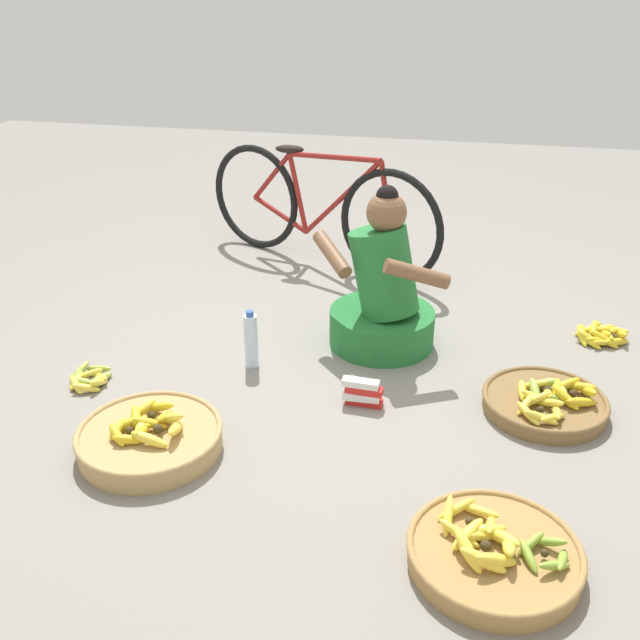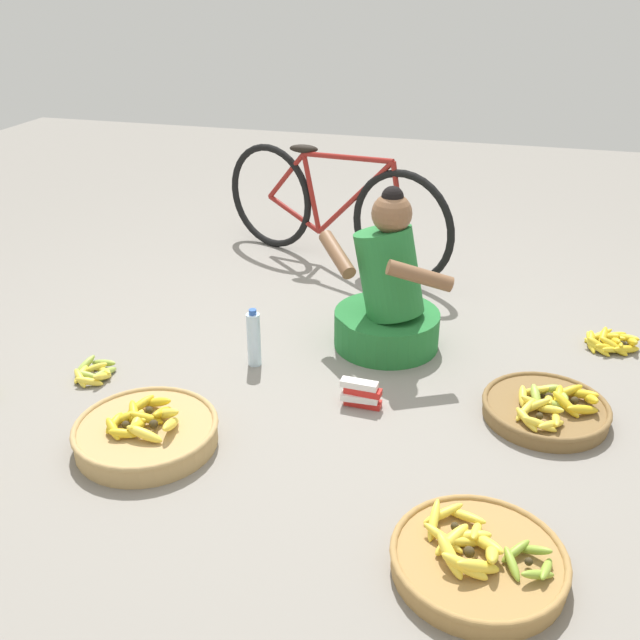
{
  "view_description": "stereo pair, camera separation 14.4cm",
  "coord_description": "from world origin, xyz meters",
  "px_view_note": "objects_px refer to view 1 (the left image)",
  "views": [
    {
      "loc": [
        0.59,
        -2.9,
        1.72
      ],
      "look_at": [
        0.0,
        -0.2,
        0.35
      ],
      "focal_mm": 40.55,
      "sensor_mm": 36.0,
      "label": 1
    },
    {
      "loc": [
        0.73,
        -2.86,
        1.72
      ],
      "look_at": [
        0.0,
        -0.2,
        0.35
      ],
      "focal_mm": 40.55,
      "sensor_mm": 36.0,
      "label": 2
    }
  ],
  "objects_px": {
    "banana_basket_mid_left": "(494,553)",
    "banana_basket_back_left": "(150,437)",
    "bicycle_leaning": "(318,209)",
    "banana_basket_front_left": "(546,402)",
    "loose_bananas_back_center": "(89,378)",
    "water_bottle": "(251,340)",
    "packet_carton_stack": "(363,393)",
    "vendor_woman_front": "(383,296)",
    "loose_bananas_near_vendor": "(600,335)"
  },
  "relations": [
    {
      "from": "bicycle_leaning",
      "to": "water_bottle",
      "type": "distance_m",
      "value": 1.37
    },
    {
      "from": "vendor_woman_front",
      "to": "bicycle_leaning",
      "type": "relative_size",
      "value": 0.51
    },
    {
      "from": "banana_basket_back_left",
      "to": "water_bottle",
      "type": "height_order",
      "value": "water_bottle"
    },
    {
      "from": "banana_basket_mid_left",
      "to": "banana_basket_back_left",
      "type": "bearing_deg",
      "value": 165.92
    },
    {
      "from": "vendor_woman_front",
      "to": "bicycle_leaning",
      "type": "bearing_deg",
      "value": 118.58
    },
    {
      "from": "vendor_woman_front",
      "to": "bicycle_leaning",
      "type": "height_order",
      "value": "vendor_woman_front"
    },
    {
      "from": "banana_basket_back_left",
      "to": "packet_carton_stack",
      "type": "distance_m",
      "value": 0.91
    },
    {
      "from": "banana_basket_mid_left",
      "to": "water_bottle",
      "type": "bearing_deg",
      "value": 137.06
    },
    {
      "from": "loose_bananas_back_center",
      "to": "loose_bananas_near_vendor",
      "type": "distance_m",
      "value": 2.5
    },
    {
      "from": "loose_bananas_near_vendor",
      "to": "packet_carton_stack",
      "type": "distance_m",
      "value": 1.37
    },
    {
      "from": "banana_basket_back_left",
      "to": "loose_bananas_near_vendor",
      "type": "xyz_separation_m",
      "value": [
        1.84,
        1.34,
        -0.03
      ]
    },
    {
      "from": "banana_basket_mid_left",
      "to": "water_bottle",
      "type": "xyz_separation_m",
      "value": [
        -1.12,
        1.05,
        0.09
      ]
    },
    {
      "from": "bicycle_leaning",
      "to": "banana_basket_back_left",
      "type": "bearing_deg",
      "value": -96.01
    },
    {
      "from": "banana_basket_back_left",
      "to": "water_bottle",
      "type": "relative_size",
      "value": 1.98
    },
    {
      "from": "vendor_woman_front",
      "to": "packet_carton_stack",
      "type": "bearing_deg",
      "value": -89.87
    },
    {
      "from": "bicycle_leaning",
      "to": "loose_bananas_back_center",
      "type": "height_order",
      "value": "bicycle_leaning"
    },
    {
      "from": "vendor_woman_front",
      "to": "loose_bananas_near_vendor",
      "type": "height_order",
      "value": "vendor_woman_front"
    },
    {
      "from": "banana_basket_back_left",
      "to": "loose_bananas_back_center",
      "type": "height_order",
      "value": "banana_basket_back_left"
    },
    {
      "from": "loose_bananas_back_center",
      "to": "water_bottle",
      "type": "height_order",
      "value": "water_bottle"
    },
    {
      "from": "water_bottle",
      "to": "banana_basket_back_left",
      "type": "bearing_deg",
      "value": -105.17
    },
    {
      "from": "bicycle_leaning",
      "to": "packet_carton_stack",
      "type": "height_order",
      "value": "bicycle_leaning"
    },
    {
      "from": "vendor_woman_front",
      "to": "banana_basket_mid_left",
      "type": "bearing_deg",
      "value": -68.26
    },
    {
      "from": "bicycle_leaning",
      "to": "banana_basket_back_left",
      "type": "relative_size",
      "value": 2.78
    },
    {
      "from": "vendor_woman_front",
      "to": "banana_basket_mid_left",
      "type": "relative_size",
      "value": 1.46
    },
    {
      "from": "loose_bananas_near_vendor",
      "to": "water_bottle",
      "type": "bearing_deg",
      "value": -159.19
    },
    {
      "from": "banana_basket_mid_left",
      "to": "banana_basket_front_left",
      "type": "bearing_deg",
      "value": 77.35
    },
    {
      "from": "banana_basket_mid_left",
      "to": "packet_carton_stack",
      "type": "relative_size",
      "value": 3.1
    },
    {
      "from": "bicycle_leaning",
      "to": "water_bottle",
      "type": "relative_size",
      "value": 5.5
    },
    {
      "from": "banana_basket_back_left",
      "to": "water_bottle",
      "type": "bearing_deg",
      "value": 74.83
    },
    {
      "from": "loose_bananas_back_center",
      "to": "water_bottle",
      "type": "xyz_separation_m",
      "value": [
        0.67,
        0.31,
        0.11
      ]
    },
    {
      "from": "banana_basket_mid_left",
      "to": "banana_basket_front_left",
      "type": "height_order",
      "value": "banana_basket_mid_left"
    },
    {
      "from": "banana_basket_front_left",
      "to": "banana_basket_back_left",
      "type": "height_order",
      "value": "banana_basket_back_left"
    },
    {
      "from": "banana_basket_front_left",
      "to": "packet_carton_stack",
      "type": "distance_m",
      "value": 0.78
    },
    {
      "from": "banana_basket_front_left",
      "to": "loose_bananas_back_center",
      "type": "relative_size",
      "value": 2.23
    },
    {
      "from": "banana_basket_mid_left",
      "to": "loose_bananas_near_vendor",
      "type": "relative_size",
      "value": 1.94
    },
    {
      "from": "bicycle_leaning",
      "to": "banana_basket_front_left",
      "type": "distance_m",
      "value": 1.98
    },
    {
      "from": "bicycle_leaning",
      "to": "loose_bananas_back_center",
      "type": "bearing_deg",
      "value": -112.76
    },
    {
      "from": "banana_basket_back_left",
      "to": "loose_bananas_back_center",
      "type": "xyz_separation_m",
      "value": [
        -0.48,
        0.4,
        -0.03
      ]
    },
    {
      "from": "banana_basket_front_left",
      "to": "loose_bananas_near_vendor",
      "type": "xyz_separation_m",
      "value": [
        0.31,
        0.73,
        -0.02
      ]
    },
    {
      "from": "banana_basket_mid_left",
      "to": "banana_basket_back_left",
      "type": "height_order",
      "value": "banana_basket_back_left"
    },
    {
      "from": "banana_basket_front_left",
      "to": "water_bottle",
      "type": "height_order",
      "value": "water_bottle"
    },
    {
      "from": "banana_basket_back_left",
      "to": "loose_bananas_near_vendor",
      "type": "distance_m",
      "value": 2.27
    },
    {
      "from": "loose_bananas_back_center",
      "to": "banana_basket_front_left",
      "type": "bearing_deg",
      "value": 6.02
    },
    {
      "from": "bicycle_leaning",
      "to": "loose_bananas_near_vendor",
      "type": "xyz_separation_m",
      "value": [
        1.62,
        -0.73,
        -0.33
      ]
    },
    {
      "from": "vendor_woman_front",
      "to": "loose_bananas_near_vendor",
      "type": "xyz_separation_m",
      "value": [
        1.08,
        0.27,
        -0.23
      ]
    },
    {
      "from": "loose_bananas_back_center",
      "to": "banana_basket_mid_left",
      "type": "bearing_deg",
      "value": -22.14
    },
    {
      "from": "banana_basket_front_left",
      "to": "banana_basket_back_left",
      "type": "xyz_separation_m",
      "value": [
        -1.53,
        -0.61,
        0.01
      ]
    },
    {
      "from": "banana_basket_mid_left",
      "to": "packet_carton_stack",
      "type": "bearing_deg",
      "value": 123.99
    },
    {
      "from": "bicycle_leaning",
      "to": "banana_basket_mid_left",
      "type": "distance_m",
      "value": 2.65
    },
    {
      "from": "bicycle_leaning",
      "to": "banana_basket_mid_left",
      "type": "bearing_deg",
      "value": -65.33
    }
  ]
}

